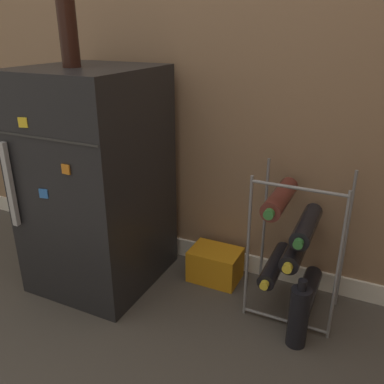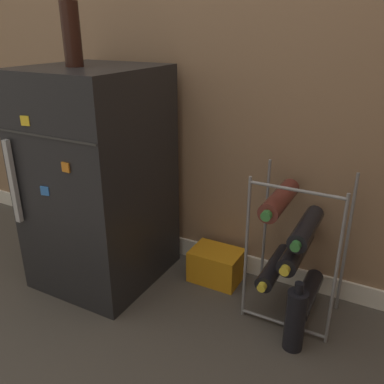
{
  "view_description": "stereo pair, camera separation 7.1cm",
  "coord_description": "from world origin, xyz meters",
  "px_view_note": "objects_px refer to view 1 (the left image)",
  "views": [
    {
      "loc": [
        0.53,
        -0.91,
        1.1
      ],
      "look_at": [
        -0.12,
        0.46,
        0.47
      ],
      "focal_mm": 38.0,
      "sensor_mm": 36.0,
      "label": 1
    },
    {
      "loc": [
        0.6,
        -0.88,
        1.1
      ],
      "look_at": [
        -0.12,
        0.46,
        0.47
      ],
      "focal_mm": 38.0,
      "sensor_mm": 36.0,
      "label": 2
    }
  ],
  "objects_px": {
    "wine_rack": "(293,246)",
    "loose_bottle_floor": "(298,316)",
    "mini_fridge": "(97,181)",
    "fridge_top_bottle": "(68,33)",
    "soda_box": "(215,264)"
  },
  "relations": [
    {
      "from": "wine_rack",
      "to": "mini_fridge",
      "type": "bearing_deg",
      "value": -171.73
    },
    {
      "from": "mini_fridge",
      "to": "fridge_top_bottle",
      "type": "bearing_deg",
      "value": -122.3
    },
    {
      "from": "loose_bottle_floor",
      "to": "wine_rack",
      "type": "bearing_deg",
      "value": 112.03
    },
    {
      "from": "wine_rack",
      "to": "loose_bottle_floor",
      "type": "xyz_separation_m",
      "value": [
        0.08,
        -0.19,
        -0.17
      ]
    },
    {
      "from": "mini_fridge",
      "to": "loose_bottle_floor",
      "type": "xyz_separation_m",
      "value": [
        0.92,
        -0.07,
        -0.35
      ]
    },
    {
      "from": "wine_rack",
      "to": "soda_box",
      "type": "height_order",
      "value": "wine_rack"
    },
    {
      "from": "soda_box",
      "to": "fridge_top_bottle",
      "type": "xyz_separation_m",
      "value": [
        -0.51,
        -0.24,
        0.99
      ]
    },
    {
      "from": "mini_fridge",
      "to": "fridge_top_bottle",
      "type": "xyz_separation_m",
      "value": [
        -0.03,
        -0.05,
        0.59
      ]
    },
    {
      "from": "soda_box",
      "to": "loose_bottle_floor",
      "type": "bearing_deg",
      "value": -31.05
    },
    {
      "from": "soda_box",
      "to": "loose_bottle_floor",
      "type": "distance_m",
      "value": 0.51
    },
    {
      "from": "fridge_top_bottle",
      "to": "wine_rack",
      "type": "bearing_deg",
      "value": 10.92
    },
    {
      "from": "mini_fridge",
      "to": "soda_box",
      "type": "relative_size",
      "value": 4.2
    },
    {
      "from": "loose_bottle_floor",
      "to": "fridge_top_bottle",
      "type": "bearing_deg",
      "value": 178.59
    },
    {
      "from": "wine_rack",
      "to": "loose_bottle_floor",
      "type": "distance_m",
      "value": 0.27
    },
    {
      "from": "wine_rack",
      "to": "loose_bottle_floor",
      "type": "relative_size",
      "value": 2.15
    }
  ]
}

